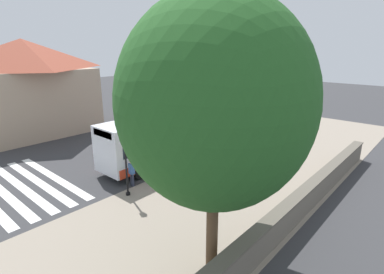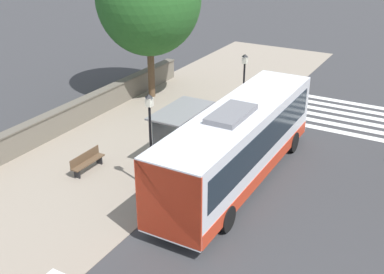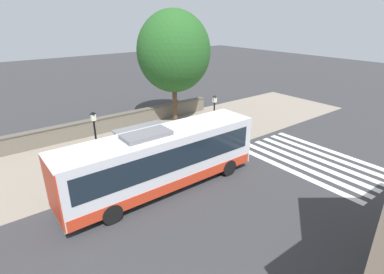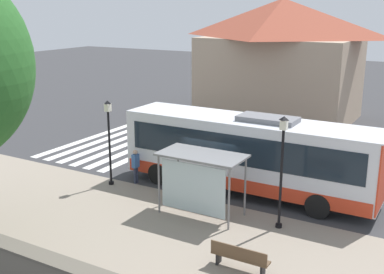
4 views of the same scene
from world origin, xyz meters
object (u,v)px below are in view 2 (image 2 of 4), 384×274
Objects in this scene: bus at (238,143)px; street_lamp_near at (244,84)px; bus_shelter at (178,118)px; pedestrian at (249,116)px; street_lamp_far at (150,136)px; bench at (87,161)px.

street_lamp_near is at bearing 111.90° from bus.
bus_shelter is 4.82m from pedestrian.
street_lamp_far is at bearing -98.73° from pedestrian.
bench is at bearing -122.09° from pedestrian.
street_lamp_near reaches higher than bus_shelter.
street_lamp_far is (0.55, -3.09, 0.44)m from bus_shelter.
bus_shelter is at bearing 46.07° from bench.
street_lamp_near is (-0.74, 0.88, 1.42)m from pedestrian.
street_lamp_far is at bearing -0.08° from bench.
street_lamp_near is (3.93, 8.33, 1.89)m from bench.
bus is 3.78m from street_lamp_far.
bus_shelter is 0.79× the size of street_lamp_far.
pedestrian is at bearing 68.76° from bus_shelter.
bus reaches higher than bus_shelter.
bus is 6.96× the size of pedestrian.
bench is 0.48× the size of street_lamp_near.
street_lamp_near is at bearing 129.94° from pedestrian.
pedestrian is at bearing 81.27° from street_lamp_far.
bench is at bearing 179.92° from street_lamp_far.
bus is 5.98× the size of bench.
bench is 9.40m from street_lamp_near.
street_lamp_near is 8.35m from street_lamp_far.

